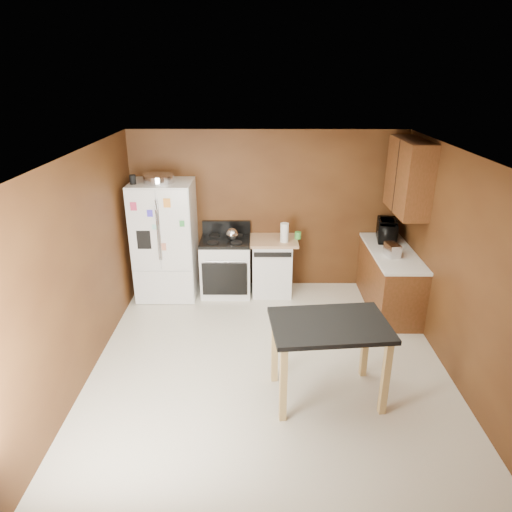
{
  "coord_description": "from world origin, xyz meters",
  "views": [
    {
      "loc": [
        -0.13,
        -4.64,
        3.3
      ],
      "look_at": [
        -0.16,
        0.85,
        1.06
      ],
      "focal_mm": 32.0,
      "sensor_mm": 36.0,
      "label": 1
    }
  ],
  "objects_px": {
    "green_canister": "(298,235)",
    "toaster": "(392,250)",
    "gas_range": "(226,265)",
    "paper_towel": "(284,233)",
    "dishwasher": "(272,265)",
    "island": "(329,335)",
    "pen_cup": "(133,180)",
    "kettle": "(232,234)",
    "refrigerator": "(165,240)",
    "roasting_pan": "(159,179)",
    "microwave": "(387,231)"
  },
  "relations": [
    {
      "from": "roasting_pan",
      "to": "dishwasher",
      "type": "relative_size",
      "value": 0.5
    },
    {
      "from": "pen_cup",
      "to": "kettle",
      "type": "bearing_deg",
      "value": 6.52
    },
    {
      "from": "pen_cup",
      "to": "toaster",
      "type": "xyz_separation_m",
      "value": [
        3.64,
        -0.47,
        -0.88
      ]
    },
    {
      "from": "toaster",
      "to": "island",
      "type": "bearing_deg",
      "value": -133.26
    },
    {
      "from": "toaster",
      "to": "microwave",
      "type": "bearing_deg",
      "value": 70.31
    },
    {
      "from": "pen_cup",
      "to": "paper_towel",
      "type": "distance_m",
      "value": 2.33
    },
    {
      "from": "microwave",
      "to": "gas_range",
      "type": "height_order",
      "value": "microwave"
    },
    {
      "from": "toaster",
      "to": "refrigerator",
      "type": "distance_m",
      "value": 3.33
    },
    {
      "from": "pen_cup",
      "to": "toaster",
      "type": "bearing_deg",
      "value": -7.4
    },
    {
      "from": "kettle",
      "to": "gas_range",
      "type": "relative_size",
      "value": 0.17
    },
    {
      "from": "microwave",
      "to": "refrigerator",
      "type": "bearing_deg",
      "value": 100.02
    },
    {
      "from": "paper_towel",
      "to": "island",
      "type": "xyz_separation_m",
      "value": [
        0.34,
        -2.43,
        -0.27
      ]
    },
    {
      "from": "green_canister",
      "to": "gas_range",
      "type": "bearing_deg",
      "value": -176.87
    },
    {
      "from": "refrigerator",
      "to": "island",
      "type": "distance_m",
      "value": 3.26
    },
    {
      "from": "pen_cup",
      "to": "island",
      "type": "xyz_separation_m",
      "value": [
        2.52,
        -2.31,
        -1.1
      ]
    },
    {
      "from": "toaster",
      "to": "dishwasher",
      "type": "relative_size",
      "value": 0.28
    },
    {
      "from": "pen_cup",
      "to": "island",
      "type": "bearing_deg",
      "value": -42.6
    },
    {
      "from": "refrigerator",
      "to": "gas_range",
      "type": "xyz_separation_m",
      "value": [
        0.91,
        0.06,
        -0.44
      ]
    },
    {
      "from": "pen_cup",
      "to": "toaster",
      "type": "relative_size",
      "value": 0.54
    },
    {
      "from": "pen_cup",
      "to": "refrigerator",
      "type": "relative_size",
      "value": 0.07
    },
    {
      "from": "gas_range",
      "to": "paper_towel",
      "type": "bearing_deg",
      "value": -4.88
    },
    {
      "from": "pen_cup",
      "to": "dishwasher",
      "type": "relative_size",
      "value": 0.15
    },
    {
      "from": "green_canister",
      "to": "island",
      "type": "bearing_deg",
      "value": -87.2
    },
    {
      "from": "gas_range",
      "to": "kettle",
      "type": "bearing_deg",
      "value": -19.76
    },
    {
      "from": "kettle",
      "to": "microwave",
      "type": "relative_size",
      "value": 0.38
    },
    {
      "from": "island",
      "to": "roasting_pan",
      "type": "bearing_deg",
      "value": 131.84
    },
    {
      "from": "dishwasher",
      "to": "island",
      "type": "bearing_deg",
      "value": -78.36
    },
    {
      "from": "green_canister",
      "to": "toaster",
      "type": "bearing_deg",
      "value": -30.25
    },
    {
      "from": "roasting_pan",
      "to": "dishwasher",
      "type": "height_order",
      "value": "roasting_pan"
    },
    {
      "from": "dishwasher",
      "to": "pen_cup",
      "type": "bearing_deg",
      "value": -173.7
    },
    {
      "from": "kettle",
      "to": "toaster",
      "type": "relative_size",
      "value": 0.76
    },
    {
      "from": "roasting_pan",
      "to": "dishwasher",
      "type": "distance_m",
      "value": 2.17
    },
    {
      "from": "refrigerator",
      "to": "island",
      "type": "relative_size",
      "value": 1.42
    },
    {
      "from": "pen_cup",
      "to": "green_canister",
      "type": "bearing_deg",
      "value": 6.13
    },
    {
      "from": "green_canister",
      "to": "gas_range",
      "type": "distance_m",
      "value": 1.22
    },
    {
      "from": "microwave",
      "to": "gas_range",
      "type": "bearing_deg",
      "value": 98.95
    },
    {
      "from": "roasting_pan",
      "to": "toaster",
      "type": "relative_size",
      "value": 1.8
    },
    {
      "from": "green_canister",
      "to": "island",
      "type": "relative_size",
      "value": 0.08
    },
    {
      "from": "island",
      "to": "refrigerator",
      "type": "bearing_deg",
      "value": 131.31
    },
    {
      "from": "green_canister",
      "to": "refrigerator",
      "type": "relative_size",
      "value": 0.06
    },
    {
      "from": "dishwasher",
      "to": "kettle",
      "type": "bearing_deg",
      "value": -174.2
    },
    {
      "from": "microwave",
      "to": "refrigerator",
      "type": "height_order",
      "value": "refrigerator"
    },
    {
      "from": "microwave",
      "to": "gas_range",
      "type": "distance_m",
      "value": 2.53
    },
    {
      "from": "dishwasher",
      "to": "island",
      "type": "xyz_separation_m",
      "value": [
        0.52,
        -2.53,
        0.31
      ]
    },
    {
      "from": "pen_cup",
      "to": "gas_range",
      "type": "relative_size",
      "value": 0.12
    },
    {
      "from": "roasting_pan",
      "to": "green_canister",
      "type": "distance_m",
      "value": 2.25
    },
    {
      "from": "green_canister",
      "to": "island",
      "type": "height_order",
      "value": "green_canister"
    },
    {
      "from": "green_canister",
      "to": "microwave",
      "type": "relative_size",
      "value": 0.21
    },
    {
      "from": "roasting_pan",
      "to": "refrigerator",
      "type": "relative_size",
      "value": 0.25
    },
    {
      "from": "microwave",
      "to": "island",
      "type": "xyz_separation_m",
      "value": [
        -1.22,
        -2.5,
        -0.27
      ]
    }
  ]
}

